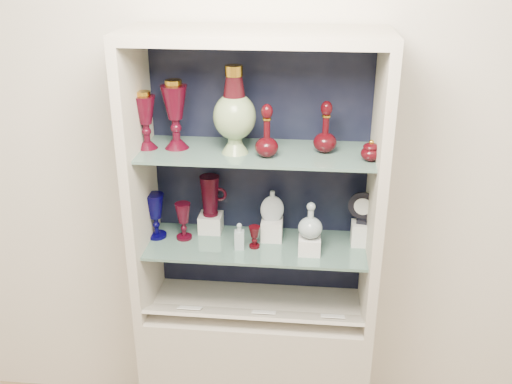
# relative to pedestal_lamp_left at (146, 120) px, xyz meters

# --- Properties ---
(wall_back) EXTENTS (3.50, 0.02, 2.80)m
(wall_back) POSITION_rel_pedestal_lamp_left_xyz_m (0.44, 0.21, -0.19)
(wall_back) COLOR white
(wall_back) RESTS_ON ground
(cabinet_base) EXTENTS (1.00, 0.40, 0.75)m
(cabinet_base) POSITION_rel_pedestal_lamp_left_xyz_m (0.44, -0.01, -1.21)
(cabinet_base) COLOR beige
(cabinet_base) RESTS_ON ground
(cabinet_back_panel) EXTENTS (0.98, 0.02, 1.15)m
(cabinet_back_panel) POSITION_rel_pedestal_lamp_left_xyz_m (0.44, 0.18, -0.26)
(cabinet_back_panel) COLOR black
(cabinet_back_panel) RESTS_ON cabinet_base
(cabinet_side_left) EXTENTS (0.04, 0.40, 1.15)m
(cabinet_side_left) POSITION_rel_pedestal_lamp_left_xyz_m (-0.04, -0.01, -0.26)
(cabinet_side_left) COLOR beige
(cabinet_side_left) RESTS_ON cabinet_base
(cabinet_side_right) EXTENTS (0.04, 0.40, 1.15)m
(cabinet_side_right) POSITION_rel_pedestal_lamp_left_xyz_m (0.92, -0.01, -0.26)
(cabinet_side_right) COLOR beige
(cabinet_side_right) RESTS_ON cabinet_base
(cabinet_top_cap) EXTENTS (1.00, 0.40, 0.04)m
(cabinet_top_cap) POSITION_rel_pedestal_lamp_left_xyz_m (0.44, -0.01, 0.33)
(cabinet_top_cap) COLOR beige
(cabinet_top_cap) RESTS_ON cabinet_side_left
(shelf_lower) EXTENTS (0.92, 0.34, 0.01)m
(shelf_lower) POSITION_rel_pedestal_lamp_left_xyz_m (0.44, 0.01, -0.54)
(shelf_lower) COLOR slate
(shelf_lower) RESTS_ON cabinet_side_left
(shelf_upper) EXTENTS (0.92, 0.34, 0.01)m
(shelf_upper) POSITION_rel_pedestal_lamp_left_xyz_m (0.44, 0.01, -0.12)
(shelf_upper) COLOR slate
(shelf_upper) RESTS_ON cabinet_side_left
(label_ledge) EXTENTS (0.92, 0.17, 0.09)m
(label_ledge) POSITION_rel_pedestal_lamp_left_xyz_m (0.44, -0.12, -0.81)
(label_ledge) COLOR beige
(label_ledge) RESTS_ON cabinet_base
(label_card_0) EXTENTS (0.10, 0.06, 0.03)m
(label_card_0) POSITION_rel_pedestal_lamp_left_xyz_m (0.17, -0.12, -0.79)
(label_card_0) COLOR white
(label_card_0) RESTS_ON label_ledge
(label_card_1) EXTENTS (0.10, 0.06, 0.03)m
(label_card_1) POSITION_rel_pedestal_lamp_left_xyz_m (0.49, -0.12, -0.79)
(label_card_1) COLOR white
(label_card_1) RESTS_ON label_ledge
(label_card_2) EXTENTS (0.10, 0.06, 0.03)m
(label_card_2) POSITION_rel_pedestal_lamp_left_xyz_m (0.77, -0.12, -0.79)
(label_card_2) COLOR white
(label_card_2) RESTS_ON label_ledge
(pedestal_lamp_left) EXTENTS (0.11, 0.11, 0.23)m
(pedestal_lamp_left) POSITION_rel_pedestal_lamp_left_xyz_m (0.00, 0.00, 0.00)
(pedestal_lamp_left) COLOR #470717
(pedestal_lamp_left) RESTS_ON shelf_upper
(pedestal_lamp_right) EXTENTS (0.11, 0.11, 0.28)m
(pedestal_lamp_right) POSITION_rel_pedestal_lamp_left_xyz_m (0.12, 0.02, 0.02)
(pedestal_lamp_right) COLOR #470717
(pedestal_lamp_right) RESTS_ON shelf_upper
(enamel_urn) EXTENTS (0.17, 0.17, 0.34)m
(enamel_urn) POSITION_rel_pedestal_lamp_left_xyz_m (0.36, -0.02, 0.05)
(enamel_urn) COLOR #0C4724
(enamel_urn) RESTS_ON shelf_upper
(ruby_decanter_a) EXTENTS (0.09, 0.09, 0.23)m
(ruby_decanter_a) POSITION_rel_pedestal_lamp_left_xyz_m (0.49, -0.05, 0.00)
(ruby_decanter_a) COLOR #44080E
(ruby_decanter_a) RESTS_ON shelf_upper
(ruby_decanter_b) EXTENTS (0.12, 0.12, 0.22)m
(ruby_decanter_b) POSITION_rel_pedestal_lamp_left_xyz_m (0.71, 0.02, -0.01)
(ruby_decanter_b) COLOR #44080E
(ruby_decanter_b) RESTS_ON shelf_upper
(lidded_bowl) EXTENTS (0.09, 0.09, 0.09)m
(lidded_bowl) POSITION_rel_pedestal_lamp_left_xyz_m (0.88, -0.06, -0.07)
(lidded_bowl) COLOR #44080E
(lidded_bowl) RESTS_ON shelf_upper
(cobalt_goblet) EXTENTS (0.10, 0.10, 0.20)m
(cobalt_goblet) POSITION_rel_pedestal_lamp_left_xyz_m (0.00, 0.03, -0.44)
(cobalt_goblet) COLOR #04003E
(cobalt_goblet) RESTS_ON shelf_lower
(ruby_goblet_tall) EXTENTS (0.08, 0.08, 0.17)m
(ruby_goblet_tall) POSITION_rel_pedestal_lamp_left_xyz_m (0.12, 0.03, -0.45)
(ruby_goblet_tall) COLOR #470717
(ruby_goblet_tall) RESTS_ON shelf_lower
(ruby_goblet_small) EXTENTS (0.06, 0.06, 0.10)m
(ruby_goblet_small) POSITION_rel_pedestal_lamp_left_xyz_m (0.43, -0.02, -0.49)
(ruby_goblet_small) COLOR #44080E
(ruby_goblet_small) RESTS_ON shelf_lower
(riser_ruby_pitcher) EXTENTS (0.10, 0.10, 0.08)m
(riser_ruby_pitcher) POSITION_rel_pedestal_lamp_left_xyz_m (0.23, 0.11, -0.50)
(riser_ruby_pitcher) COLOR silver
(riser_ruby_pitcher) RESTS_ON shelf_lower
(ruby_pitcher) EXTENTS (0.14, 0.09, 0.18)m
(ruby_pitcher) POSITION_rel_pedestal_lamp_left_xyz_m (0.23, 0.11, -0.37)
(ruby_pitcher) COLOR #470717
(ruby_pitcher) RESTS_ON riser_ruby_pitcher
(clear_square_bottle) EXTENTS (0.04, 0.04, 0.12)m
(clear_square_bottle) POSITION_rel_pedestal_lamp_left_xyz_m (0.37, -0.04, -0.48)
(clear_square_bottle) COLOR #90A4A8
(clear_square_bottle) RESTS_ON shelf_lower
(riser_flat_flask) EXTENTS (0.09, 0.09, 0.09)m
(riser_flat_flask) POSITION_rel_pedestal_lamp_left_xyz_m (0.50, 0.06, -0.49)
(riser_flat_flask) COLOR silver
(riser_flat_flask) RESTS_ON shelf_lower
(flat_flask) EXTENTS (0.10, 0.05, 0.14)m
(flat_flask) POSITION_rel_pedestal_lamp_left_xyz_m (0.50, 0.06, -0.38)
(flat_flask) COLOR #ADBABF
(flat_flask) RESTS_ON riser_flat_flask
(riser_clear_round_decanter) EXTENTS (0.09, 0.09, 0.07)m
(riser_clear_round_decanter) POSITION_rel_pedestal_lamp_left_xyz_m (0.67, -0.04, -0.50)
(riser_clear_round_decanter) COLOR silver
(riser_clear_round_decanter) RESTS_ON shelf_lower
(clear_round_decanter) EXTENTS (0.11, 0.11, 0.15)m
(clear_round_decanter) POSITION_rel_pedestal_lamp_left_xyz_m (0.67, -0.04, -0.39)
(clear_round_decanter) COLOR #90A4A8
(clear_round_decanter) RESTS_ON riser_clear_round_decanter
(riser_cameo_medallion) EXTENTS (0.08, 0.08, 0.10)m
(riser_cameo_medallion) POSITION_rel_pedestal_lamp_left_xyz_m (0.88, 0.05, -0.49)
(riser_cameo_medallion) COLOR silver
(riser_cameo_medallion) RESTS_ON shelf_lower
(cameo_medallion) EXTENTS (0.13, 0.06, 0.14)m
(cameo_medallion) POSITION_rel_pedestal_lamp_left_xyz_m (0.88, 0.05, -0.36)
(cameo_medallion) COLOR black
(cameo_medallion) RESTS_ON riser_cameo_medallion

